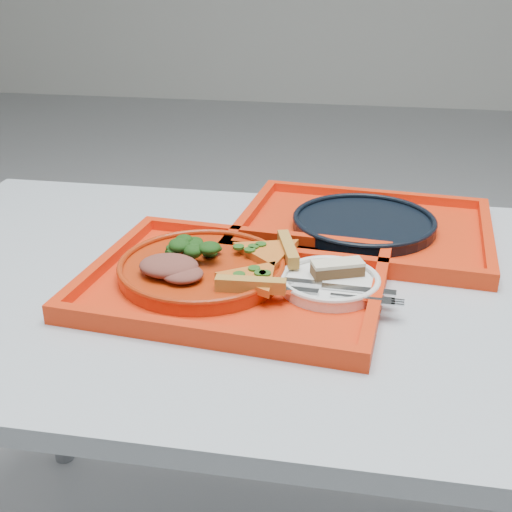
{
  "coord_description": "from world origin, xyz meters",
  "views": [
    {
      "loc": [
        0.01,
        -0.9,
        1.22
      ],
      "look_at": [
        -0.15,
        0.02,
        0.78
      ],
      "focal_mm": 45.0,
      "sensor_mm": 36.0,
      "label": 1
    }
  ],
  "objects_px": {
    "tray_far": "(363,231)",
    "navy_plate": "(364,224)",
    "tray_main": "(235,284)",
    "dinner_plate": "(202,270)",
    "dessert_bar": "(338,268)"
  },
  "relations": [
    {
      "from": "dinner_plate",
      "to": "dessert_bar",
      "type": "distance_m",
      "value": 0.21
    },
    {
      "from": "tray_far",
      "to": "navy_plate",
      "type": "xyz_separation_m",
      "value": [
        0.0,
        0.0,
        0.01
      ]
    },
    {
      "from": "tray_main",
      "to": "dessert_bar",
      "type": "height_order",
      "value": "dessert_bar"
    },
    {
      "from": "tray_far",
      "to": "dinner_plate",
      "type": "bearing_deg",
      "value": -130.44
    },
    {
      "from": "navy_plate",
      "to": "tray_main",
      "type": "bearing_deg",
      "value": -127.48
    },
    {
      "from": "dinner_plate",
      "to": "navy_plate",
      "type": "relative_size",
      "value": 1.0
    },
    {
      "from": "tray_far",
      "to": "dessert_bar",
      "type": "relative_size",
      "value": 5.36
    },
    {
      "from": "tray_main",
      "to": "dinner_plate",
      "type": "distance_m",
      "value": 0.06
    },
    {
      "from": "navy_plate",
      "to": "dessert_bar",
      "type": "bearing_deg",
      "value": -98.96
    },
    {
      "from": "tray_main",
      "to": "tray_far",
      "type": "xyz_separation_m",
      "value": [
        0.19,
        0.25,
        0.0
      ]
    },
    {
      "from": "tray_far",
      "to": "dinner_plate",
      "type": "distance_m",
      "value": 0.34
    },
    {
      "from": "tray_far",
      "to": "navy_plate",
      "type": "relative_size",
      "value": 1.73
    },
    {
      "from": "tray_far",
      "to": "dinner_plate",
      "type": "xyz_separation_m",
      "value": [
        -0.25,
        -0.24,
        0.02
      ]
    },
    {
      "from": "tray_far",
      "to": "dessert_bar",
      "type": "distance_m",
      "value": 0.23
    },
    {
      "from": "tray_far",
      "to": "navy_plate",
      "type": "bearing_deg",
      "value": 0.0
    }
  ]
}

